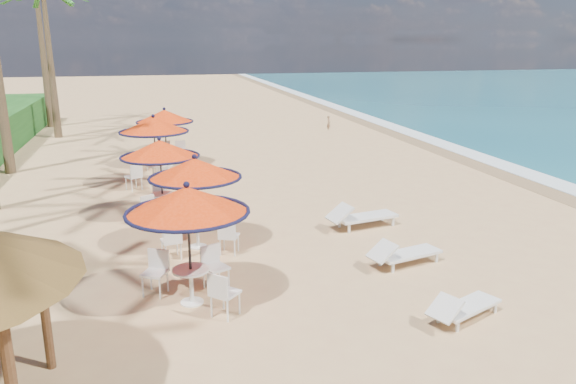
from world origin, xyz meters
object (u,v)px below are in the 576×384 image
Objects in this scene: station_0 at (189,215)px; lounger_near at (462,307)px; station_3 at (153,133)px; lounger_mid at (403,253)px; station_1 at (194,180)px; station_4 at (165,123)px; lounger_far at (360,216)px; station_2 at (161,159)px.

lounger_near is (5.03, -2.07, -1.62)m from station_0.
lounger_near is at bearing -65.88° from station_3.
lounger_mid is at bearing -59.56° from station_3.
station_0 is at bearing -96.48° from station_1.
station_0 reaches higher than station_4.
station_3 reaches higher than lounger_near.
station_1 is (0.36, 3.21, -0.08)m from station_0.
lounger_near is at bearing -72.25° from station_4.
station_4 is 1.26× the size of lounger_mid.
station_4 is at bearing 80.92° from station_3.
lounger_far is at bearing 5.86° from station_1.
lounger_mid is at bearing -44.61° from station_2.
station_4 is (-0.36, 10.43, 0.02)m from station_1.
station_4 is (0.53, 3.30, -0.10)m from station_3.
station_0 is at bearing -155.32° from lounger_far.
station_1 is 10.44m from station_4.
station_2 is 7.86m from lounger_mid.
lounger_far is (5.13, -9.94, -1.50)m from station_4.
lounger_near is 5.77m from lounger_far.
station_4 reaches higher than lounger_mid.
station_4 is at bearing 91.98° from station_1.
station_3 is 13.70m from lounger_near.
lounger_far is (5.14, 3.70, -1.56)m from station_0.
station_3 reaches higher than station_0.
lounger_mid is (5.49, -5.42, -1.51)m from station_2.
station_1 is at bearing 138.35° from lounger_mid.
lounger_mid is (5.63, -9.57, -1.64)m from station_3.
station_2 is at bearing 93.57° from station_0.
station_0 reaches higher than lounger_near.
station_4 reaches higher than station_1.
station_0 is at bearing -90.02° from station_4.
station_2 is at bearing 99.67° from lounger_near.
lounger_near is 2.84m from lounger_mid.
station_1 reaches higher than lounger_far.
station_3 is at bearing 119.37° from lounger_far.
lounger_near is (5.56, -12.41, -1.67)m from station_3.
station_4 is at bearing 84.13° from lounger_near.
station_1 is at bearing -82.91° from station_3.
station_1 is 0.99× the size of station_4.
lounger_near is (4.67, -5.28, -1.54)m from station_1.
lounger_far is at bearing -62.69° from station_4.
station_2 is 10.00m from lounger_near.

